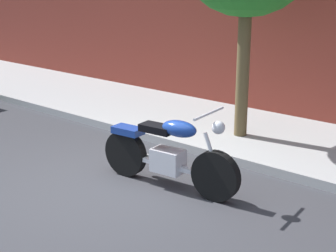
% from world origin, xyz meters
% --- Properties ---
extents(ground_plane, '(60.00, 60.00, 0.00)m').
position_xyz_m(ground_plane, '(0.00, 0.00, 0.00)').
color(ground_plane, '#38383D').
extents(sidewalk, '(21.20, 2.69, 0.14)m').
position_xyz_m(sidewalk, '(0.00, 3.11, 0.07)').
color(sidewalk, '#A4A4A4').
rests_on(sidewalk, ground).
extents(motorcycle, '(2.17, 0.70, 1.17)m').
position_xyz_m(motorcycle, '(0.57, 0.51, 0.47)').
color(motorcycle, black).
rests_on(motorcycle, ground).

